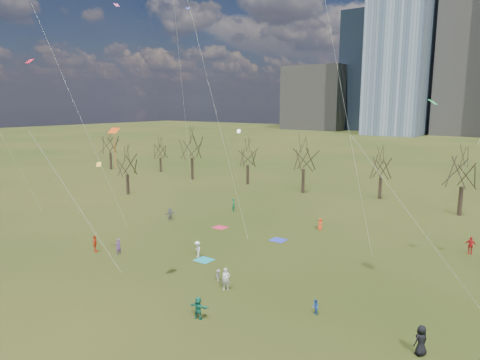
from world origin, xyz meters
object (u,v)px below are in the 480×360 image
Objects in this scene: blanket_teal at (204,260)px; blanket_crimson at (220,227)px; blanket_navy at (278,240)px; person_4 at (95,244)px; person_1 at (226,279)px.

blanket_teal is 1.00× the size of blanket_crimson.
person_4 reaches higher than blanket_navy.
blanket_teal is at bearing -105.88° from blanket_navy.
person_4 is at bearing 139.71° from person_1.
blanket_crimson is 17.69m from person_1.
blanket_teal is 11.48m from person_4.
person_4 is (-10.46, -4.66, 0.85)m from blanket_teal.
blanket_navy is at bearing -0.52° from blanket_crimson.
blanket_crimson is at bearing 87.35° from person_1.
blanket_navy is at bearing 74.12° from blanket_teal.
blanket_navy is 1.00× the size of blanket_crimson.
person_1 reaches higher than blanket_crimson.
person_1 is at bearing -50.19° from blanket_crimson.
blanket_crimson is (-8.23, 0.08, 0.00)m from blanket_navy.
blanket_teal is 0.92× the size of person_4.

